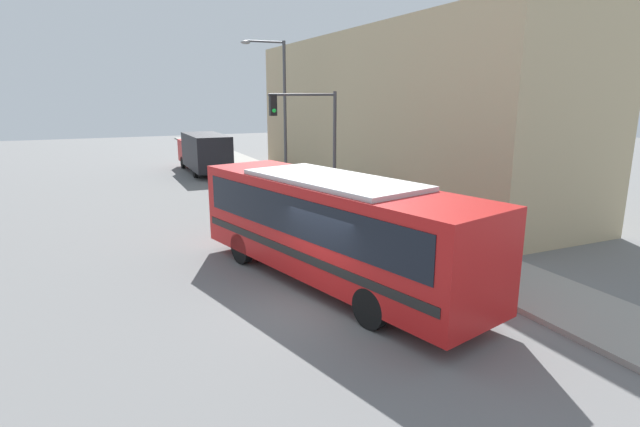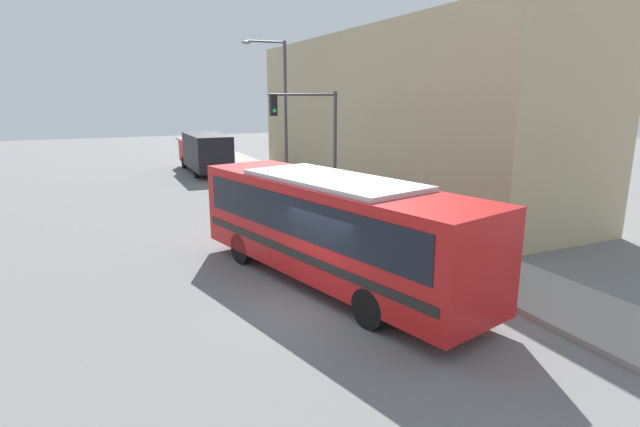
# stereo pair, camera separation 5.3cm
# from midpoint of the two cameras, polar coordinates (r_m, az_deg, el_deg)

# --- Properties ---
(ground_plane) EXTENTS (120.00, 120.00, 0.00)m
(ground_plane) POSITION_cam_midpoint_polar(r_m,az_deg,el_deg) (13.43, -0.05, -10.57)
(ground_plane) COLOR slate
(sidewalk) EXTENTS (2.91, 70.00, 0.15)m
(sidewalk) POSITION_cam_midpoint_polar(r_m,az_deg,el_deg) (33.50, -4.77, 4.12)
(sidewalk) COLOR gray
(sidewalk) RESTS_ON ground_plane
(building_facade) EXTENTS (6.00, 25.19, 8.75)m
(building_facade) POSITION_cam_midpoint_polar(r_m,az_deg,el_deg) (29.22, 7.83, 11.17)
(building_facade) COLOR tan
(building_facade) RESTS_ON ground_plane
(city_bus) EXTENTS (5.06, 10.70, 3.19)m
(city_bus) POSITION_cam_midpoint_polar(r_m,az_deg,el_deg) (14.43, 1.36, -1.07)
(city_bus) COLOR red
(city_bus) RESTS_ON ground_plane
(delivery_truck) EXTENTS (2.35, 8.36, 2.80)m
(delivery_truck) POSITION_cam_midpoint_polar(r_m,az_deg,el_deg) (36.70, -13.03, 6.95)
(delivery_truck) COLOR black
(delivery_truck) RESTS_ON ground_plane
(fire_hydrant) EXTENTS (0.22, 0.30, 0.81)m
(fire_hydrant) POSITION_cam_midpoint_polar(r_m,az_deg,el_deg) (19.31, 8.32, -1.45)
(fire_hydrant) COLOR #999999
(fire_hydrant) RESTS_ON sidewalk
(traffic_light_pole) EXTENTS (3.28, 0.35, 5.47)m
(traffic_light_pole) POSITION_cam_midpoint_polar(r_m,az_deg,el_deg) (23.02, -0.69, 9.51)
(traffic_light_pole) COLOR #47474C
(traffic_light_pole) RESTS_ON sidewalk
(parking_meter) EXTENTS (0.14, 0.14, 1.32)m
(parking_meter) POSITION_cam_midpoint_polar(r_m,az_deg,el_deg) (24.55, 0.56, 3.05)
(parking_meter) COLOR #47474C
(parking_meter) RESTS_ON sidewalk
(street_lamp) EXTENTS (2.62, 0.28, 8.29)m
(street_lamp) POSITION_cam_midpoint_polar(r_m,az_deg,el_deg) (29.67, -4.48, 12.49)
(street_lamp) COLOR #47474C
(street_lamp) RESTS_ON sidewalk
(pedestrian_near_corner) EXTENTS (0.34, 0.34, 1.77)m
(pedestrian_near_corner) POSITION_cam_midpoint_polar(r_m,az_deg,el_deg) (22.91, 5.51, 2.27)
(pedestrian_near_corner) COLOR #23283D
(pedestrian_near_corner) RESTS_ON sidewalk
(pedestrian_mid_block) EXTENTS (0.34, 0.34, 1.59)m
(pedestrian_mid_block) POSITION_cam_midpoint_polar(r_m,az_deg,el_deg) (25.15, 1.97, 3.08)
(pedestrian_mid_block) COLOR slate
(pedestrian_mid_block) RESTS_ON sidewalk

